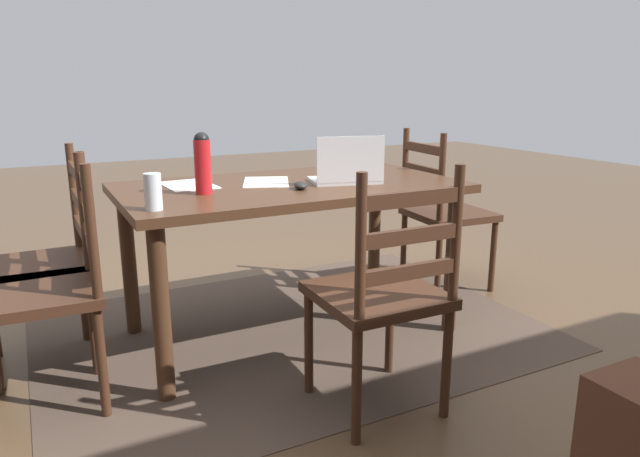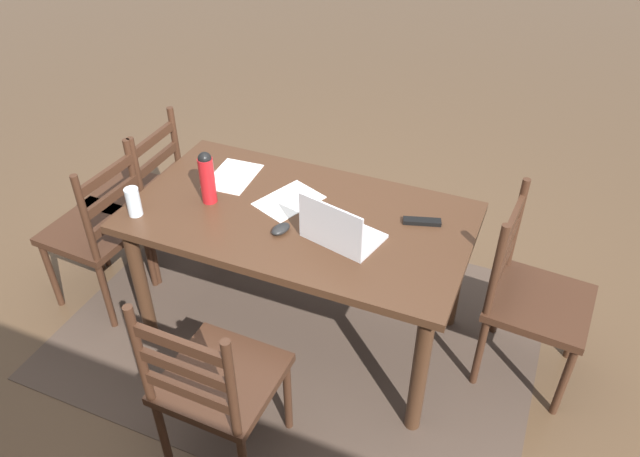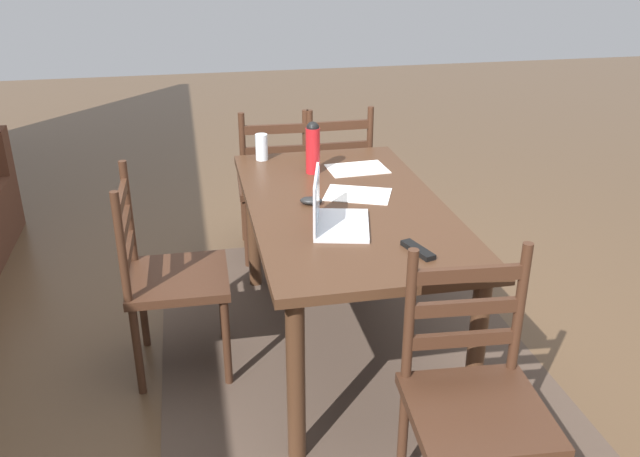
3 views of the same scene
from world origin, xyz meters
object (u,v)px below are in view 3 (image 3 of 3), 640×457
Objects in this scene: laptop at (331,214)px; water_bottle at (313,147)px; chair_right_far at (275,184)px; tv_remote at (418,250)px; chair_left_near at (474,402)px; dining_table at (345,223)px; chair_right_near at (332,180)px; chair_far_head at (169,277)px; computer_mouse at (311,201)px; drinking_glass at (262,147)px.

water_bottle is at bearing -4.73° from laptop.
chair_right_far is 5.59× the size of tv_remote.
dining_table is at bearing 9.29° from chair_left_near.
dining_table is 1.66× the size of chair_left_near.
chair_right_near is at bearing 0.07° from chair_left_near.
water_bottle reaches higher than chair_right_near.
chair_right_near reaches higher than tv_remote.
chair_right_far is at bearing -30.32° from chair_far_head.
tv_remote is at bearing 179.24° from chair_right_near.
chair_right_far reaches higher than dining_table.
chair_far_head is (0.00, 0.80, -0.19)m from dining_table.
tv_remote is (-0.54, -0.96, 0.30)m from chair_far_head.
water_bottle is at bearing 8.62° from dining_table.
computer_mouse is at bearing -88.35° from chair_far_head.
tv_remote is (0.54, 0.02, 0.30)m from chair_left_near.
chair_right_near is at bearing -90.01° from chair_right_far.
laptop is at bearing -64.54° from tv_remote.
computer_mouse is (0.02, -0.65, 0.31)m from chair_far_head.
tv_remote reaches higher than dining_table.
chair_right_far is 1.00× the size of chair_far_head.
laptop reaches higher than chair_right_far.
laptop is 0.68m from water_bottle.
chair_far_head is at bearing 42.30° from chair_left_near.
drinking_glass is 1.39× the size of computer_mouse.
laptop reaches higher than tv_remote.
chair_left_near is 0.95m from laptop.
water_bottle is 1.54× the size of tv_remote.
water_bottle reaches higher than chair_right_far.
chair_right_near is 1.15m from computer_mouse.
computer_mouse is (0.26, 0.03, -0.04)m from laptop.
chair_left_near is 5.59× the size of tv_remote.
chair_far_head is at bearing 149.68° from chair_right_far.
drinking_glass reaches higher than dining_table.
chair_right_far reaches higher than computer_mouse.
chair_left_near is (-1.08, -0.18, -0.19)m from dining_table.
chair_far_head is 1.46m from chair_left_near.
water_bottle is (0.43, -0.74, 0.42)m from chair_far_head.
laptop is at bearing -177.67° from chair_right_far.
computer_mouse is 0.64m from tv_remote.
laptop reaches higher than chair_left_near.
chair_right_near reaches higher than computer_mouse.
chair_right_far is 2.18m from chair_left_near.
chair_right_near is 9.50× the size of computer_mouse.
chair_left_near is 1.00× the size of chair_right_near.
laptop is 0.26m from computer_mouse.
chair_left_near is at bearing -145.88° from computer_mouse.
dining_table is 4.33× the size of laptop.
chair_far_head reaches higher than computer_mouse.
dining_table is at bearing 170.85° from chair_right_near.
water_bottle is at bearing 5.36° from computer_mouse.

